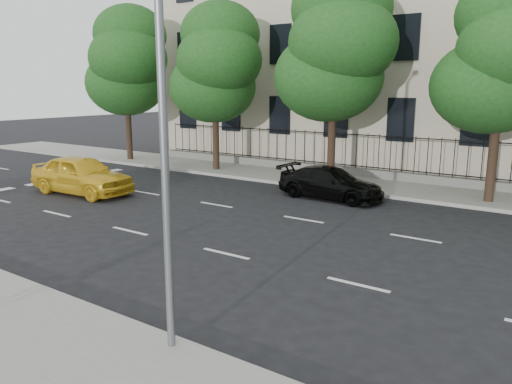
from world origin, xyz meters
TOP-DOWN VIEW (x-y plane):
  - ground at (0.00, 0.00)m, footprint 120.00×120.00m
  - near_sidewalk at (0.00, -4.00)m, footprint 60.00×4.00m
  - far_sidewalk at (0.00, 14.00)m, footprint 60.00×4.00m
  - lane_markings at (0.00, 4.75)m, footprint 49.60×4.62m
  - crosswalk at (-14.00, 4.60)m, footprint 0.50×12.10m
  - masonry_building at (0.00, 22.95)m, footprint 34.60×12.11m
  - iron_fence at (0.00, 15.70)m, footprint 30.00×0.50m
  - street_light at (2.50, -1.77)m, footprint 0.25×3.32m
  - tree_a at (-15.96, 13.36)m, footprint 5.71×5.31m
  - tree_b at (-8.96, 13.36)m, footprint 5.53×5.12m
  - tree_c at (-1.96, 13.36)m, footprint 5.89×5.50m
  - tree_d at (5.04, 13.36)m, footprint 5.34×4.94m
  - yellow_taxi at (-10.21, 5.30)m, footprint 5.12×2.28m
  - black_sedan at (-0.73, 10.64)m, footprint 4.69×2.10m

SIDE VIEW (x-z plane):
  - ground at x=0.00m, z-range 0.00..0.00m
  - lane_markings at x=0.00m, z-range 0.00..0.01m
  - crosswalk at x=-14.00m, z-range 0.00..0.01m
  - near_sidewalk at x=0.00m, z-range 0.00..0.15m
  - far_sidewalk at x=0.00m, z-range 0.00..0.15m
  - iron_fence at x=0.00m, z-range -0.45..1.75m
  - black_sedan at x=-0.73m, z-range 0.00..1.33m
  - yellow_taxi at x=-10.21m, z-range 0.00..1.71m
  - street_light at x=2.50m, z-range 1.12..9.17m
  - tree_d at x=5.04m, z-range 1.42..10.26m
  - tree_b at x=-8.96m, z-range 1.35..10.33m
  - tree_a at x=-15.96m, z-range 1.43..10.82m
  - tree_c at x=-1.96m, z-range 1.51..11.31m
  - masonry_building at x=0.00m, z-range -0.23..18.27m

